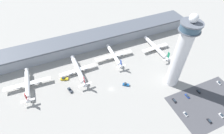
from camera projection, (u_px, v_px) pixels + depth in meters
ground_plane at (111, 89)px, 160.42m from camera, size 1000.00×1000.00×0.00m
terminal_building at (87, 41)px, 201.14m from camera, size 257.11×25.00×13.69m
control_tower at (181, 54)px, 141.35m from camera, size 16.28×16.28×70.57m
parking_lot_surface at (209, 103)px, 149.44m from camera, size 64.00×40.00×0.01m
airplane_gate_alpha at (27, 84)px, 158.73m from camera, size 41.60×40.56×13.06m
airplane_gate_bravo at (78, 70)px, 172.01m from camera, size 37.09×43.42×13.69m
airplane_gate_charlie at (114, 56)px, 187.20m from camera, size 41.70×37.35×12.29m
airplane_gate_delta at (156, 48)px, 197.22m from camera, size 32.48×44.38×12.75m
service_truck_catering at (126, 85)px, 162.90m from camera, size 6.28×5.37×2.91m
service_truck_fuel at (70, 90)px, 158.25m from camera, size 3.79×6.52×3.04m
service_truck_baggage at (116, 56)px, 191.13m from camera, size 4.77×6.44×3.02m
service_truck_water at (64, 79)px, 167.88m from camera, size 7.64×4.84×2.90m
car_red_hatchback at (174, 101)px, 150.80m from camera, size 1.98×4.84×1.35m
car_yellow_taxi at (209, 121)px, 137.22m from camera, size 1.93×4.40×1.40m
car_blue_compact at (199, 92)px, 157.54m from camera, size 1.77×4.29×1.52m
car_maroon_suv at (219, 83)px, 164.90m from camera, size 1.91×4.49×1.52m
car_green_van at (186, 114)px, 141.57m from camera, size 1.90×4.24×1.39m
car_grey_coupe at (187, 96)px, 154.14m from camera, size 1.91×4.79×1.48m
car_silver_sedan at (221, 115)px, 140.67m from camera, size 2.08×4.35×1.55m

